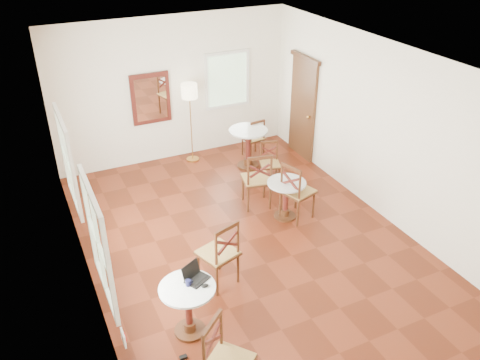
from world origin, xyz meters
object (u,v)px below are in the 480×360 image
(chair_back_b, at_px, (270,163))
(laptop, at_px, (195,276))
(chair_mid_b, at_px, (297,191))
(water_glass, at_px, (187,282))
(mouse, at_px, (205,286))
(chair_mid_a, at_px, (257,179))
(chair_near_a, at_px, (219,253))
(floor_lamp, at_px, (190,96))
(chair_back_a, at_px, (254,138))
(navy_mug, at_px, (188,283))
(cafe_table_back, at_px, (248,144))
(power_adapter, at_px, (183,357))
(cafe_table_near, at_px, (188,305))
(cafe_table_mid, at_px, (286,196))

(chair_back_b, bearing_deg, laptop, -113.18)
(chair_mid_b, xyz_separation_m, water_glass, (-2.59, -1.66, 0.26))
(mouse, bearing_deg, water_glass, 143.96)
(chair_mid_a, distance_m, chair_mid_b, 0.78)
(chair_near_a, bearing_deg, mouse, 38.04)
(chair_mid_a, xyz_separation_m, floor_lamp, (-0.41, 2.23, 0.89))
(chair_back_a, distance_m, water_glass, 5.12)
(chair_back_b, height_order, water_glass, water_glass)
(chair_back_a, bearing_deg, chair_mid_a, 58.45)
(chair_near_a, relative_size, navy_mug, 10.84)
(chair_near_a, height_order, chair_back_a, chair_near_a)
(chair_mid_a, height_order, chair_mid_b, chair_mid_a)
(cafe_table_back, relative_size, floor_lamp, 0.49)
(laptop, relative_size, power_adapter, 3.94)
(chair_near_a, bearing_deg, chair_mid_b, -170.33)
(cafe_table_back, bearing_deg, cafe_table_near, -125.45)
(chair_mid_a, height_order, chair_back_b, chair_mid_a)
(chair_back_a, bearing_deg, power_adapter, 48.04)
(chair_back_a, xyz_separation_m, floor_lamp, (-1.26, 0.42, 0.99))
(cafe_table_back, xyz_separation_m, chair_back_a, (0.31, 0.37, -0.08))
(floor_lamp, height_order, navy_mug, floor_lamp)
(cafe_table_near, bearing_deg, chair_back_b, 47.25)
(cafe_table_back, height_order, laptop, laptop)
(chair_back_b, distance_m, mouse, 4.08)
(cafe_table_mid, relative_size, power_adapter, 7.60)
(power_adapter, bearing_deg, chair_mid_b, 36.40)
(chair_back_b, xyz_separation_m, floor_lamp, (-1.04, 1.56, 1.02))
(cafe_table_mid, bearing_deg, mouse, -139.96)
(cafe_table_mid, bearing_deg, floor_lamp, 103.87)
(water_glass, bearing_deg, chair_mid_b, 32.72)
(floor_lamp, xyz_separation_m, laptop, (-1.63, -4.49, -0.63))
(chair_near_a, relative_size, chair_mid_b, 1.00)
(navy_mug, bearing_deg, mouse, -33.72)
(navy_mug, xyz_separation_m, power_adapter, (-0.25, -0.40, -0.77))
(navy_mug, bearing_deg, water_glass, 112.63)
(chair_mid_a, xyz_separation_m, power_adapter, (-2.40, -2.74, -0.52))
(cafe_table_near, xyz_separation_m, chair_back_b, (2.80, 3.03, -0.05))
(cafe_table_back, bearing_deg, navy_mug, -125.35)
(water_glass, relative_size, power_adapter, 0.94)
(chair_mid_b, bearing_deg, power_adapter, 109.28)
(cafe_table_mid, height_order, floor_lamp, floor_lamp)
(chair_back_a, relative_size, laptop, 2.42)
(chair_back_b, height_order, floor_lamp, floor_lamp)
(chair_mid_a, xyz_separation_m, water_glass, (-2.16, -2.32, 0.25))
(cafe_table_back, distance_m, laptop, 4.52)
(chair_back_a, relative_size, water_glass, 10.15)
(cafe_table_near, distance_m, navy_mug, 0.33)
(cafe_table_near, bearing_deg, power_adapter, -121.03)
(chair_mid_b, relative_size, navy_mug, 10.86)
(cafe_table_mid, bearing_deg, chair_mid_a, 116.29)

